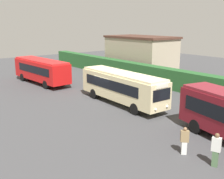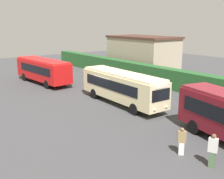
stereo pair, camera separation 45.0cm
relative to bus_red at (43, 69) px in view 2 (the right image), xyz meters
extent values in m
plane|color=#424244|center=(11.56, 1.77, -1.78)|extent=(81.09, 81.09, 0.00)
cube|color=red|center=(0.01, 0.00, -0.07)|extent=(9.99, 3.28, 2.31)
cube|color=red|center=(0.01, 0.00, 1.19)|extent=(9.68, 3.05, 0.20)
cube|color=black|center=(0.40, -1.25, 0.21)|extent=(7.64, 0.63, 0.92)
cube|color=black|center=(0.21, 1.30, 0.21)|extent=(7.64, 0.63, 0.92)
cube|color=black|center=(-4.91, -0.38, 0.21)|extent=(0.20, 2.07, 0.97)
cube|color=silver|center=(-4.91, -0.38, 0.91)|extent=(0.15, 1.39, 0.28)
cylinder|color=black|center=(-2.94, -1.39, -1.28)|extent=(1.02, 0.36, 1.00)
cylinder|color=black|center=(-3.12, 0.92, -1.28)|extent=(1.02, 0.36, 1.00)
cylinder|color=black|center=(3.13, -0.92, -1.28)|extent=(1.02, 0.36, 1.00)
cylinder|color=black|center=(2.95, 1.39, -1.28)|extent=(1.02, 0.36, 1.00)
sphere|color=silver|center=(-4.87, -1.07, -0.88)|extent=(0.22, 0.22, 0.22)
sphere|color=silver|center=(-4.97, 0.31, -0.88)|extent=(0.22, 0.22, 0.22)
cube|color=beige|center=(13.28, 2.15, -0.08)|extent=(10.31, 2.67, 2.30)
cube|color=#F8E8B2|center=(13.28, 2.15, 1.18)|extent=(10.00, 2.47, 0.20)
cube|color=black|center=(13.01, 3.37, 0.20)|extent=(7.99, 0.26, 0.92)
cube|color=black|center=(12.94, 0.95, 0.20)|extent=(7.99, 0.26, 0.92)
cube|color=black|center=(18.42, 2.01, 0.20)|extent=(0.09, 1.96, 0.97)
cube|color=silver|center=(18.42, 2.01, 0.90)|extent=(0.08, 1.32, 0.28)
cylinder|color=black|center=(16.48, 3.16, -1.28)|extent=(1.01, 0.31, 1.00)
cylinder|color=black|center=(16.42, 0.97, -1.28)|extent=(1.01, 0.31, 1.00)
cylinder|color=black|center=(10.13, 3.33, -1.28)|extent=(1.01, 0.31, 1.00)
cylinder|color=black|center=(10.07, 1.14, -1.28)|extent=(1.01, 0.31, 1.00)
sphere|color=silver|center=(18.45, 2.67, -0.88)|extent=(0.22, 0.22, 0.22)
sphere|color=silver|center=(18.41, 1.36, -0.88)|extent=(0.22, 0.22, 0.22)
cube|color=black|center=(24.36, 1.00, 0.30)|extent=(6.77, 1.44, 0.99)
cylinder|color=black|center=(22.43, 3.71, -1.28)|extent=(1.04, 0.48, 1.00)
cylinder|color=black|center=(22.00, 1.61, -1.28)|extent=(1.04, 0.48, 1.00)
cube|color=black|center=(-2.92, 2.39, -1.34)|extent=(0.36, 0.34, 0.86)
cube|color=maroon|center=(-2.92, 2.39, -0.53)|extent=(0.50, 0.43, 0.76)
sphere|color=brown|center=(-2.92, 2.39, -0.04)|extent=(0.24, 0.24, 0.24)
cube|color=silver|center=(23.50, -1.60, -1.38)|extent=(0.38, 0.39, 0.79)
cube|color=olive|center=(23.50, -1.60, -0.64)|extent=(0.52, 0.52, 0.69)
sphere|color=#8C6647|center=(23.50, -1.60, -0.19)|extent=(0.22, 0.22, 0.22)
cube|color=#4C6B47|center=(25.45, -1.46, -1.33)|extent=(0.37, 0.33, 0.89)
cube|color=silver|center=(25.45, -1.46, -0.49)|extent=(0.54, 0.41, 0.78)
sphere|color=brown|center=(25.45, -1.46, 0.02)|extent=(0.25, 0.25, 0.25)
cube|color=#275929|center=(11.56, 10.79, -0.61)|extent=(52.55, 1.53, 2.32)
cube|color=tan|center=(2.06, 15.28, 0.87)|extent=(10.45, 5.82, 5.29)
cube|color=#4C2D23|center=(2.06, 15.28, 3.66)|extent=(10.87, 6.06, 0.30)
camera|label=1|loc=(32.75, -14.22, 5.83)|focal=44.39mm
camera|label=2|loc=(33.02, -13.87, 5.83)|focal=44.39mm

